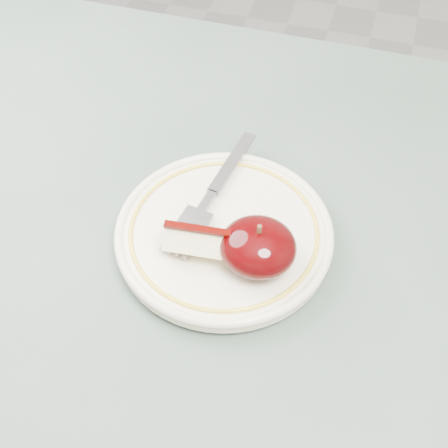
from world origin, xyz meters
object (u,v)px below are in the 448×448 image
(apple_half, at_px, (258,247))
(fork, at_px, (212,193))
(table, at_px, (120,370))
(plate, at_px, (224,234))

(apple_half, distance_m, fork, 0.09)
(fork, bearing_deg, table, 170.85)
(plate, distance_m, fork, 0.04)
(plate, bearing_deg, fork, 121.23)
(table, height_order, fork, fork)
(table, bearing_deg, fork, 71.62)
(apple_half, relative_size, fork, 0.40)
(plate, bearing_deg, apple_half, -32.94)
(table, xyz_separation_m, fork, (0.05, 0.15, 0.11))
(table, distance_m, apple_half, 0.19)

